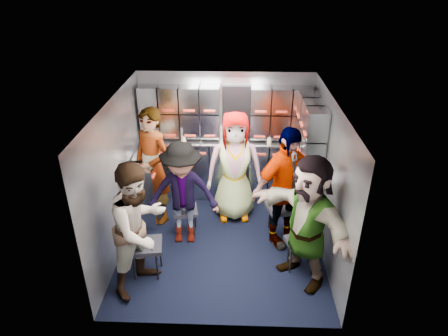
{
  "coord_description": "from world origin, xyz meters",
  "views": [
    {
      "loc": [
        0.2,
        -4.63,
        3.67
      ],
      "look_at": [
        0.02,
        0.35,
        1.02
      ],
      "focal_mm": 32.0,
      "sensor_mm": 36.0,
      "label": 1
    }
  ],
  "objects_px": {
    "jump_seat_mid_right": "(281,209)",
    "attendant_arc_d": "(285,188)",
    "attendant_standing": "(153,167)",
    "attendant_arc_c": "(235,167)",
    "jump_seat_center": "(234,187)",
    "jump_seat_mid_left": "(186,212)",
    "attendant_arc_e": "(307,221)",
    "jump_seat_near_left": "(146,247)",
    "jump_seat_near_right": "(301,244)",
    "attendant_arc_b": "(183,194)",
    "attendant_arc_a": "(140,228)"
  },
  "relations": [
    {
      "from": "jump_seat_mid_right",
      "to": "attendant_arc_d",
      "type": "relative_size",
      "value": 0.28
    },
    {
      "from": "jump_seat_near_left",
      "to": "attendant_arc_b",
      "type": "distance_m",
      "value": 0.89
    },
    {
      "from": "jump_seat_mid_right",
      "to": "attendant_arc_c",
      "type": "xyz_separation_m",
      "value": [
        -0.69,
        0.45,
        0.44
      ]
    },
    {
      "from": "jump_seat_center",
      "to": "attendant_arc_b",
      "type": "bearing_deg",
      "value": -130.44
    },
    {
      "from": "jump_seat_mid_right",
      "to": "attendant_standing",
      "type": "bearing_deg",
      "value": 170.31
    },
    {
      "from": "jump_seat_near_left",
      "to": "attendant_arc_b",
      "type": "height_order",
      "value": "attendant_arc_b"
    },
    {
      "from": "jump_seat_mid_right",
      "to": "attendant_arc_e",
      "type": "relative_size",
      "value": 0.29
    },
    {
      "from": "jump_seat_center",
      "to": "jump_seat_near_right",
      "type": "distance_m",
      "value": 1.63
    },
    {
      "from": "attendant_arc_e",
      "to": "jump_seat_mid_right",
      "type": "bearing_deg",
      "value": 153.56
    },
    {
      "from": "jump_seat_near_left",
      "to": "attendant_arc_d",
      "type": "bearing_deg",
      "value": 22.34
    },
    {
      "from": "jump_seat_center",
      "to": "attendant_arc_b",
      "type": "xyz_separation_m",
      "value": [
        -0.71,
        -0.83,
        0.36
      ]
    },
    {
      "from": "jump_seat_near_right",
      "to": "attendant_arc_d",
      "type": "relative_size",
      "value": 0.26
    },
    {
      "from": "jump_seat_mid_left",
      "to": "attendant_arc_c",
      "type": "xyz_separation_m",
      "value": [
        0.71,
        0.47,
        0.51
      ]
    },
    {
      "from": "jump_seat_center",
      "to": "jump_seat_mid_right",
      "type": "relative_size",
      "value": 0.94
    },
    {
      "from": "jump_seat_near_right",
      "to": "attendant_arc_d",
      "type": "distance_m",
      "value": 0.77
    },
    {
      "from": "jump_seat_center",
      "to": "attendant_arc_d",
      "type": "distance_m",
      "value": 1.17
    },
    {
      "from": "attendant_arc_a",
      "to": "attendant_arc_b",
      "type": "xyz_separation_m",
      "value": [
        0.39,
        0.9,
        -0.08
      ]
    },
    {
      "from": "attendant_arc_e",
      "to": "attendant_standing",
      "type": "bearing_deg",
      "value": -159.1
    },
    {
      "from": "jump_seat_mid_right",
      "to": "attendant_standing",
      "type": "xyz_separation_m",
      "value": [
        -1.9,
        0.33,
        0.48
      ]
    },
    {
      "from": "jump_seat_near_left",
      "to": "attendant_arc_a",
      "type": "bearing_deg",
      "value": -90.0
    },
    {
      "from": "jump_seat_mid_left",
      "to": "attendant_standing",
      "type": "bearing_deg",
      "value": 145.7
    },
    {
      "from": "attendant_arc_c",
      "to": "attendant_arc_d",
      "type": "xyz_separation_m",
      "value": [
        0.69,
        -0.63,
        0.02
      ]
    },
    {
      "from": "jump_seat_near_right",
      "to": "attendant_arc_e",
      "type": "xyz_separation_m",
      "value": [
        0.0,
        -0.18,
        0.48
      ]
    },
    {
      "from": "attendant_arc_a",
      "to": "attendant_arc_b",
      "type": "distance_m",
      "value": 0.98
    },
    {
      "from": "jump_seat_mid_left",
      "to": "attendant_arc_a",
      "type": "distance_m",
      "value": 1.25
    },
    {
      "from": "attendant_arc_a",
      "to": "attendant_arc_b",
      "type": "bearing_deg",
      "value": 8.15
    },
    {
      "from": "attendant_standing",
      "to": "attendant_arc_b",
      "type": "distance_m",
      "value": 0.74
    },
    {
      "from": "attendant_arc_a",
      "to": "attendant_arc_e",
      "type": "bearing_deg",
      "value": -53.12
    },
    {
      "from": "attendant_standing",
      "to": "attendant_arc_b",
      "type": "height_order",
      "value": "attendant_standing"
    },
    {
      "from": "jump_seat_near_right",
      "to": "attendant_arc_c",
      "type": "xyz_separation_m",
      "value": [
        -0.89,
        1.19,
        0.48
      ]
    },
    {
      "from": "jump_seat_near_right",
      "to": "attendant_arc_d",
      "type": "bearing_deg",
      "value": 109.42
    },
    {
      "from": "jump_seat_mid_left",
      "to": "jump_seat_mid_right",
      "type": "height_order",
      "value": "jump_seat_mid_right"
    },
    {
      "from": "jump_seat_mid_left",
      "to": "attendant_arc_b",
      "type": "height_order",
      "value": "attendant_arc_b"
    },
    {
      "from": "jump_seat_mid_left",
      "to": "jump_seat_mid_right",
      "type": "distance_m",
      "value": 1.4
    },
    {
      "from": "jump_seat_center",
      "to": "jump_seat_mid_right",
      "type": "distance_m",
      "value": 0.94
    },
    {
      "from": "jump_seat_near_left",
      "to": "jump_seat_mid_left",
      "type": "height_order",
      "value": "jump_seat_near_left"
    },
    {
      "from": "jump_seat_near_left",
      "to": "jump_seat_center",
      "type": "distance_m",
      "value": 1.9
    },
    {
      "from": "jump_seat_center",
      "to": "attendant_arc_c",
      "type": "distance_m",
      "value": 0.49
    },
    {
      "from": "jump_seat_mid_left",
      "to": "attendant_arc_e",
      "type": "bearing_deg",
      "value": -29.34
    },
    {
      "from": "jump_seat_mid_left",
      "to": "attendant_arc_d",
      "type": "relative_size",
      "value": 0.23
    },
    {
      "from": "jump_seat_center",
      "to": "attendant_arc_d",
      "type": "bearing_deg",
      "value": -49.57
    },
    {
      "from": "attendant_arc_c",
      "to": "attendant_arc_d",
      "type": "relative_size",
      "value": 0.98
    },
    {
      "from": "attendant_arc_d",
      "to": "attendant_arc_c",
      "type": "bearing_deg",
      "value": 104.62
    },
    {
      "from": "attendant_standing",
      "to": "jump_seat_near_right",
      "type": "bearing_deg",
      "value": 6.52
    },
    {
      "from": "attendant_arc_c",
      "to": "attendant_arc_e",
      "type": "relative_size",
      "value": 1.0
    },
    {
      "from": "jump_seat_mid_left",
      "to": "attendant_arc_e",
      "type": "xyz_separation_m",
      "value": [
        1.59,
        -0.9,
        0.51
      ]
    },
    {
      "from": "attendant_arc_a",
      "to": "attendant_arc_c",
      "type": "xyz_separation_m",
      "value": [
        1.1,
        1.55,
        0.02
      ]
    },
    {
      "from": "attendant_standing",
      "to": "jump_seat_center",
      "type": "bearing_deg",
      "value": 47.45
    },
    {
      "from": "jump_seat_center",
      "to": "jump_seat_mid_right",
      "type": "bearing_deg",
      "value": -42.4
    },
    {
      "from": "attendant_arc_e",
      "to": "attendant_arc_b",
      "type": "bearing_deg",
      "value": -152.7
    }
  ]
}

